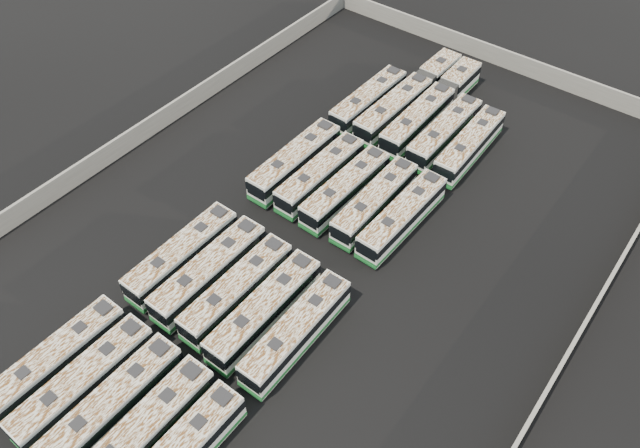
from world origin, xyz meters
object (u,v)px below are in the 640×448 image
at_px(bus_front_left, 84,383).
at_px(bus_midback_center, 345,189).
at_px(bus_front_far_left, 58,359).
at_px(bus_midfront_left, 209,272).
at_px(bus_midfront_right, 264,310).
at_px(bus_midfront_far_right, 296,332).
at_px(bus_midback_far_left, 295,161).
at_px(bus_back_center, 432,106).
at_px(bus_front_right, 143,433).
at_px(bus_front_center, 113,406).
at_px(bus_midback_far_right, 402,217).
at_px(bus_midfront_far_left, 182,255).
at_px(bus_back_far_left, 368,101).
at_px(bus_midback_right, 375,202).
at_px(bus_midfront_center, 237,290).
at_px(bus_back_right, 444,133).
at_px(bus_back_far_right, 469,145).
at_px(bus_midback_left, 320,175).
at_px(bus_back_left, 409,96).

relative_size(bus_front_left, bus_midback_center, 1.02).
relative_size(bus_front_far_left, bus_midfront_left, 0.96).
xyz_separation_m(bus_front_left, bus_midfront_right, (6.00, 12.36, 0.02)).
bearing_deg(bus_midfront_far_right, bus_midback_far_left, 128.59).
height_order(bus_midfront_right, bus_back_center, bus_midfront_right).
relative_size(bus_front_right, bus_midfront_far_right, 1.04).
bearing_deg(bus_midback_center, bus_front_center, -88.70).
bearing_deg(bus_midback_far_right, bus_midfront_far_left, -127.94).
height_order(bus_midback_center, bus_back_far_left, bus_back_far_left).
xyz_separation_m(bus_midfront_right, bus_back_far_left, (-8.98, 27.12, -0.04)).
bearing_deg(bus_midback_right, bus_midfront_center, -102.29).
relative_size(bus_front_far_left, bus_midfront_center, 0.99).
relative_size(bus_front_far_left, bus_front_right, 0.96).
relative_size(bus_front_left, bus_back_right, 1.00).
relative_size(bus_midback_center, bus_midback_far_right, 0.99).
height_order(bus_midback_right, bus_back_far_right, bus_back_far_right).
relative_size(bus_midfront_far_left, bus_midback_center, 1.01).
height_order(bus_midback_far_right, bus_back_far_right, bus_midback_far_right).
height_order(bus_midback_left, bus_back_right, bus_back_right).
bearing_deg(bus_midfront_far_left, bus_front_left, -76.27).
bearing_deg(bus_midback_far_right, bus_midfront_right, -100.30).
distance_m(bus_midback_far_left, bus_midback_left, 3.02).
relative_size(bus_midfront_far_left, bus_back_left, 0.63).
relative_size(bus_midback_left, bus_midback_far_right, 0.99).
distance_m(bus_midback_far_left, bus_back_far_left, 12.34).
height_order(bus_front_center, bus_midfront_right, bus_midfront_right).
distance_m(bus_midfront_far_left, bus_midback_far_right, 19.14).
bearing_deg(bus_midfront_far_right, bus_midback_far_right, 89.60).
bearing_deg(bus_midfront_center, bus_midfront_far_left, -178.95).
xyz_separation_m(bus_midback_left, bus_midback_center, (2.99, -0.11, -0.01)).
bearing_deg(bus_midfront_left, bus_back_left, 89.84).
distance_m(bus_midfront_center, bus_midfront_far_right, 6.13).
height_order(bus_front_far_left, bus_midfront_center, bus_midfront_center).
height_order(bus_midfront_right, bus_midback_right, bus_midfront_right).
bearing_deg(bus_back_center, bus_back_far_right, -28.17).
distance_m(bus_midback_center, bus_midback_right, 3.11).
bearing_deg(bus_midback_left, bus_back_far_right, 54.34).
distance_m(bus_back_far_left, bus_back_far_right, 12.05).
bearing_deg(bus_midfront_center, bus_front_left, -103.51).
xyz_separation_m(bus_front_center, bus_midfront_far_left, (-6.01, 12.33, -0.02)).
bearing_deg(bus_front_right, bus_midfront_center, 103.45).
relative_size(bus_midfront_center, bus_back_far_right, 1.00).
bearing_deg(bus_midback_far_left, bus_back_right, 54.13).
bearing_deg(bus_back_far_right, bus_back_center, 151.07).
xyz_separation_m(bus_midfront_right, bus_midback_far_right, (3.03, 14.90, -0.04)).
height_order(bus_front_center, bus_back_right, bus_front_center).
bearing_deg(bus_front_left, bus_midback_far_left, 96.76).
height_order(bus_front_center, bus_midback_center, bus_front_center).
bearing_deg(bus_back_right, bus_front_left, -98.88).
bearing_deg(bus_front_left, bus_midback_center, 84.10).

